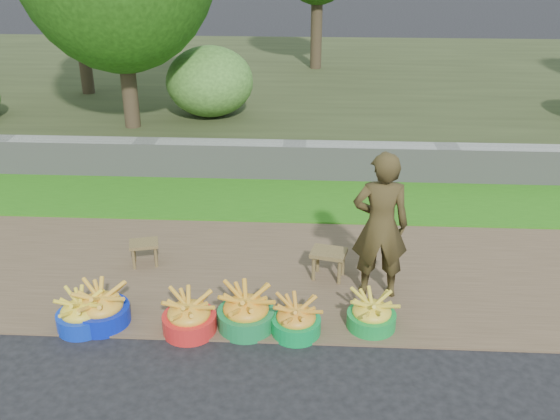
# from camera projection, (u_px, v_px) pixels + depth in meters

# --- Properties ---
(ground_plane) EXTENTS (120.00, 120.00, 0.00)m
(ground_plane) POSITION_uv_depth(u_px,v_px,m) (279.00, 344.00, 5.68)
(ground_plane) COLOR black
(ground_plane) RESTS_ON ground
(dirt_shoulder) EXTENTS (80.00, 2.50, 0.02)m
(dirt_shoulder) POSITION_uv_depth(u_px,v_px,m) (285.00, 273.00, 6.81)
(dirt_shoulder) COLOR brown
(dirt_shoulder) RESTS_ON ground
(grass_verge) EXTENTS (80.00, 1.50, 0.04)m
(grass_verge) POSITION_uv_depth(u_px,v_px,m) (292.00, 199.00, 8.62)
(grass_verge) COLOR #2C7715
(grass_verge) RESTS_ON ground
(retaining_wall) EXTENTS (80.00, 0.35, 0.55)m
(retaining_wall) POSITION_uv_depth(u_px,v_px,m) (294.00, 161.00, 9.29)
(retaining_wall) COLOR gray
(retaining_wall) RESTS_ON ground
(earth_bank) EXTENTS (80.00, 10.00, 0.50)m
(earth_bank) POSITION_uv_depth(u_px,v_px,m) (302.00, 86.00, 13.75)
(earth_bank) COLOR #353E1F
(earth_bank) RESTS_ON ground
(basin_a) EXTENTS (0.47, 0.47, 0.35)m
(basin_a) POSITION_uv_depth(u_px,v_px,m) (81.00, 314.00, 5.85)
(basin_a) COLOR #0D31BC
(basin_a) RESTS_ON ground
(basin_b) EXTENTS (0.52, 0.52, 0.39)m
(basin_b) POSITION_uv_depth(u_px,v_px,m) (101.00, 308.00, 5.90)
(basin_b) COLOR #091FB2
(basin_b) RESTS_ON ground
(basin_c) EXTENTS (0.51, 0.51, 0.38)m
(basin_c) POSITION_uv_depth(u_px,v_px,m) (189.00, 316.00, 5.79)
(basin_c) COLOR red
(basin_c) RESTS_ON ground
(basin_d) EXTENTS (0.54, 0.54, 0.40)m
(basin_d) POSITION_uv_depth(u_px,v_px,m) (246.00, 312.00, 5.84)
(basin_d) COLOR #187D3E
(basin_d) RESTS_ON ground
(basin_e) EXTENTS (0.46, 0.46, 0.34)m
(basin_e) POSITION_uv_depth(u_px,v_px,m) (296.00, 320.00, 5.77)
(basin_e) COLOR #078E3E
(basin_e) RESTS_ON ground
(basin_f) EXTENTS (0.46, 0.46, 0.34)m
(basin_f) POSITION_uv_depth(u_px,v_px,m) (372.00, 314.00, 5.85)
(basin_f) COLOR #138F36
(basin_f) RESTS_ON ground
(stool_left) EXTENTS (0.36, 0.31, 0.28)m
(stool_left) POSITION_uv_depth(u_px,v_px,m) (144.00, 247.00, 6.89)
(stool_left) COLOR brown
(stool_left) RESTS_ON dirt_shoulder
(stool_right) EXTENTS (0.42, 0.35, 0.32)m
(stool_right) POSITION_uv_depth(u_px,v_px,m) (329.00, 256.00, 6.62)
(stool_right) COLOR brown
(stool_right) RESTS_ON dirt_shoulder
(vendor_woman) EXTENTS (0.56, 0.37, 1.54)m
(vendor_woman) POSITION_uv_depth(u_px,v_px,m) (380.00, 226.00, 6.12)
(vendor_woman) COLOR black
(vendor_woman) RESTS_ON dirt_shoulder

